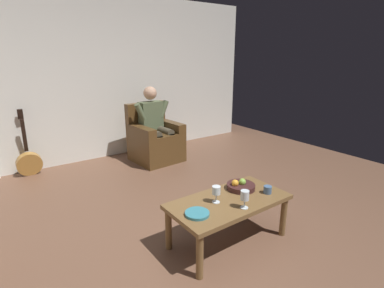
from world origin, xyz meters
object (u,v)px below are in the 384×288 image
Objects in this scene: armchair at (155,141)px; coffee_table at (229,206)px; wine_glass_near at (216,191)px; candle_jar at (268,190)px; guitar at (29,161)px; wine_glass_far at (245,196)px; person_seated at (155,122)px; decorative_dish at (197,214)px; fruit_bowl at (240,186)px.

armchair reaches higher than coffee_table.
coffee_table is 0.21m from wine_glass_near.
coffee_table is at bearing -16.05° from candle_jar.
candle_jar is at bearing 164.82° from wine_glass_near.
guitar is 12.65× the size of candle_jar.
armchair is 2.68m from wine_glass_far.
wine_glass_far is at bearing 73.85° from person_seated.
guitar is at bearing -68.08° from wine_glass_near.
wine_glass_far is at bearing 160.73° from decorative_dish.
fruit_bowl is at bearing 78.28° from armchair.
armchair is 4.59× the size of decorative_dish.
candle_jar is (-0.52, 0.14, -0.07)m from wine_glass_near.
coffee_table is 0.28m from fruit_bowl.
armchair reaches higher than wine_glass_far.
candle_jar is at bearing 119.07° from guitar.
fruit_bowl is 0.66m from decorative_dish.
decorative_dish is at bearing 7.17° from coffee_table.
guitar is at bearing -73.23° from decorative_dish.
fruit_bowl is (0.30, 2.32, 0.14)m from armchair.
wine_glass_near is 0.96× the size of wine_glass_far.
wine_glass_near is 0.54m from candle_jar.
guitar is (1.29, -2.90, -0.16)m from coffee_table.
fruit_bowl is at bearing -156.86° from coffee_table.
armchair is at bearing -93.43° from candle_jar.
person_seated is 2.48m from coffee_table.
guitar is 3.46m from candle_jar.
person_seated is 15.86× the size of candle_jar.
person_seated is at bearing 90.00° from armchair.
guitar is 5.97× the size of wine_glass_far.
candle_jar is at bearing 82.17° from armchair.
guitar reaches higher than wine_glass_far.
wine_glass_far is 0.39m from fruit_bowl.
guitar is 3.37m from wine_glass_far.
armchair is at bearing -90.00° from person_seated.
wine_glass_near reaches higher than decorative_dish.
wine_glass_near is 0.29m from decorative_dish.
coffee_table is at bearing 73.03° from armchair.
wine_glass_near reaches higher than candle_jar.
coffee_table is 6.91× the size of wine_glass_far.
armchair is 2.50m from wine_glass_near.
decorative_dish is 0.79m from candle_jar.
person_seated is 1.95m from guitar.
wine_glass_far is (-0.00, 0.19, 0.17)m from coffee_table.
armchair is at bearing -102.56° from coffee_table.
wine_glass_near is 0.76× the size of decorative_dish.
wine_glass_far is at bearing 112.64° from guitar.
person_seated is 1.08× the size of coffee_table.
fruit_bowl is (0.30, 2.30, -0.19)m from person_seated.
coffee_table is 0.42m from candle_jar.
fruit_bowl is at bearing 78.17° from person_seated.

